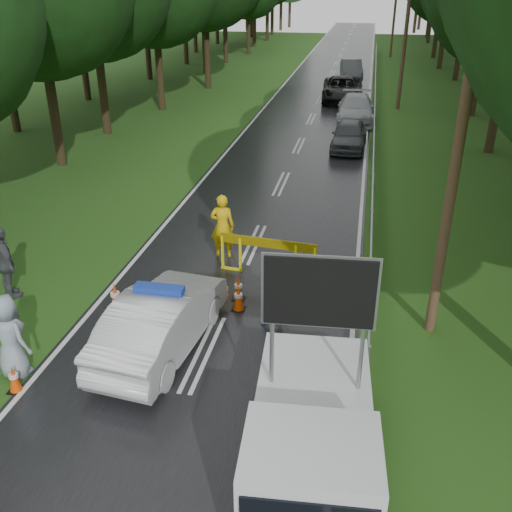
% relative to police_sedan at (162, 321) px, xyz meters
% --- Properties ---
extents(ground, '(160.00, 160.00, 0.00)m').
position_rel_police_sedan_xyz_m(ground, '(0.96, -0.02, -0.76)').
color(ground, '#264F16').
rests_on(ground, ground).
extents(road, '(7.00, 140.00, 0.02)m').
position_rel_police_sedan_xyz_m(road, '(0.96, 29.98, -0.75)').
color(road, black).
rests_on(road, ground).
extents(guardrail, '(0.12, 60.06, 0.70)m').
position_rel_police_sedan_xyz_m(guardrail, '(4.66, 29.65, -0.21)').
color(guardrail, gray).
rests_on(guardrail, ground).
extents(utility_pole_near, '(1.40, 0.24, 10.00)m').
position_rel_police_sedan_xyz_m(utility_pole_near, '(6.16, 1.98, 4.31)').
color(utility_pole_near, '#4F3924').
rests_on(utility_pole_near, ground).
extents(utility_pole_mid, '(1.40, 0.24, 10.00)m').
position_rel_police_sedan_xyz_m(utility_pole_mid, '(6.16, 27.98, 4.31)').
color(utility_pole_mid, '#4F3924').
rests_on(utility_pole_mid, ground).
extents(utility_pole_far, '(1.40, 0.24, 10.00)m').
position_rel_police_sedan_xyz_m(utility_pole_far, '(6.16, 53.98, 4.31)').
color(utility_pole_far, '#4F3924').
rests_on(utility_pole_far, ground).
extents(police_sedan, '(2.08, 4.71, 1.65)m').
position_rel_police_sedan_xyz_m(police_sedan, '(0.00, 0.00, 0.00)').
color(police_sedan, silver).
rests_on(police_sedan, ground).
extents(work_truck, '(2.40, 4.85, 3.76)m').
position_rel_police_sedan_xyz_m(work_truck, '(3.77, -3.35, 0.26)').
color(work_truck, gray).
rests_on(work_truck, ground).
extents(barrier, '(2.83, 0.36, 1.18)m').
position_rel_police_sedan_xyz_m(barrier, '(1.76, 3.98, 0.13)').
color(barrier, yellow).
rests_on(barrier, ground).
extents(officer, '(0.78, 0.56, 2.02)m').
position_rel_police_sedan_xyz_m(officer, '(0.20, 4.98, 0.25)').
color(officer, yellow).
rests_on(officer, ground).
extents(civilian, '(1.09, 0.98, 1.85)m').
position_rel_police_sedan_xyz_m(civilian, '(2.46, 1.55, 0.17)').
color(civilian, '#17459A').
rests_on(civilian, ground).
extents(bystander_mid, '(1.24, 1.13, 2.03)m').
position_rel_police_sedan_xyz_m(bystander_mid, '(-4.83, 1.48, 0.26)').
color(bystander_mid, '#464A4F').
rests_on(bystander_mid, ground).
extents(bystander_right, '(1.11, 0.91, 1.95)m').
position_rel_police_sedan_xyz_m(bystander_right, '(-2.84, -1.52, 0.22)').
color(bystander_right, '#8B99A6').
rests_on(bystander_right, ground).
extents(queue_car_first, '(1.76, 4.13, 1.39)m').
position_rel_police_sedan_xyz_m(queue_car_first, '(3.45, 17.90, -0.06)').
color(queue_car_first, '#43474B').
rests_on(queue_car_first, ground).
extents(queue_car_second, '(2.19, 5.20, 1.50)m').
position_rel_police_sedan_xyz_m(queue_car_second, '(3.56, 23.90, -0.01)').
color(queue_car_second, '#AAAEB2').
rests_on(queue_car_second, ground).
extents(queue_car_third, '(2.94, 5.84, 1.59)m').
position_rel_police_sedan_xyz_m(queue_car_third, '(2.43, 29.90, 0.04)').
color(queue_car_third, black).
rests_on(queue_car_third, ground).
extents(queue_car_fourth, '(2.14, 4.75, 1.51)m').
position_rel_police_sedan_xyz_m(queue_car_fourth, '(2.67, 39.29, 0.00)').
color(queue_car_fourth, '#44484C').
rests_on(queue_car_fourth, ground).
extents(cone_near_left, '(0.31, 0.31, 0.65)m').
position_rel_police_sedan_xyz_m(cone_near_left, '(-2.54, -2.05, -0.44)').
color(cone_near_left, black).
rests_on(cone_near_left, ground).
extents(cone_center, '(0.34, 0.34, 0.72)m').
position_rel_police_sedan_xyz_m(cone_center, '(1.35, 1.98, -0.40)').
color(cone_center, black).
rests_on(cone_center, ground).
extents(cone_far, '(0.34, 0.34, 0.71)m').
position_rel_police_sedan_xyz_m(cone_far, '(1.24, 2.48, -0.41)').
color(cone_far, black).
rests_on(cone_far, ground).
extents(cone_left_mid, '(0.38, 0.38, 0.81)m').
position_rel_police_sedan_xyz_m(cone_left_mid, '(-1.75, 1.35, -0.36)').
color(cone_left_mid, black).
rests_on(cone_left_mid, ground).
extents(cone_right, '(0.33, 0.33, 0.69)m').
position_rel_police_sedan_xyz_m(cone_right, '(4.46, 4.48, -0.42)').
color(cone_right, black).
rests_on(cone_right, ground).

